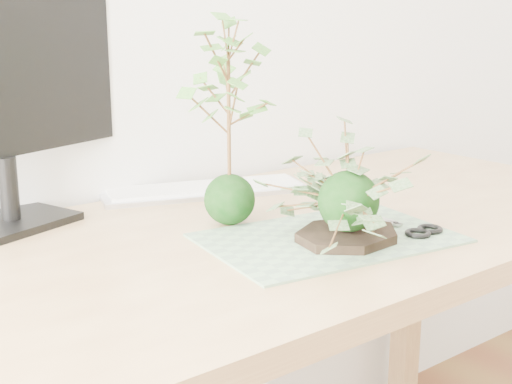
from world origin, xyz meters
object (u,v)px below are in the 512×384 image
at_px(keyboard, 205,190).
at_px(ivy_kokedama, 349,173).
at_px(desk, 268,277).
at_px(maple_kokedama, 228,74).

bearing_deg(keyboard, ivy_kokedama, -70.55).
xyz_separation_m(desk, keyboard, (0.05, 0.28, 0.10)).
bearing_deg(ivy_kokedama, desk, 113.58).
distance_m(desk, ivy_kokedama, 0.25).
height_order(maple_kokedama, keyboard, maple_kokedama).
relative_size(maple_kokedama, keyboard, 0.85).
height_order(desk, ivy_kokedama, ivy_kokedama).
height_order(desk, maple_kokedama, maple_kokedama).
relative_size(ivy_kokedama, maple_kokedama, 0.87).
distance_m(ivy_kokedama, keyboard, 0.42).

